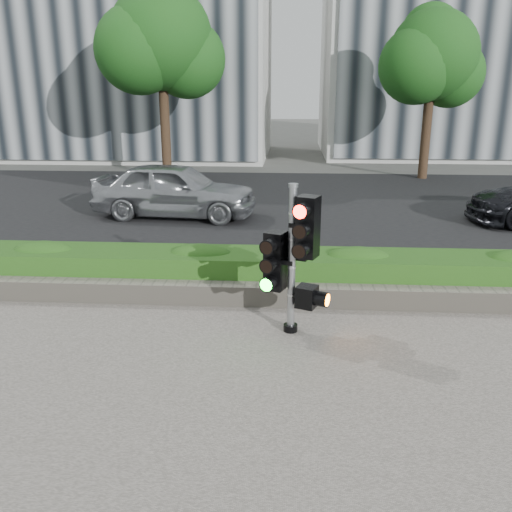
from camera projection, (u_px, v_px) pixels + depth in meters
name	position (u px, v px, depth m)	size (l,w,h in m)	color
ground	(261.00, 362.00, 7.05)	(120.00, 120.00, 0.00)	#51514C
sidewalk	(245.00, 500.00, 4.66)	(16.00, 11.00, 0.03)	#9E9389
road	(280.00, 205.00, 16.58)	(60.00, 13.00, 0.02)	black
curb	(271.00, 277.00, 10.03)	(60.00, 0.25, 0.12)	gray
stone_wall	(268.00, 295.00, 8.80)	(12.00, 0.32, 0.34)	gray
hedge	(270.00, 272.00, 9.37)	(12.00, 1.00, 0.68)	#44962E
building_left	(110.00, 4.00, 27.33)	(16.00, 9.00, 15.00)	#B7B7B2
building_right	(498.00, 37.00, 28.41)	(18.00, 10.00, 12.00)	#B7B7B2
tree_left	(161.00, 42.00, 19.72)	(4.61, 4.03, 7.34)	black
tree_right	(432.00, 59.00, 20.20)	(4.10, 3.58, 6.53)	black
traffic_signal	(295.00, 252.00, 7.54)	(0.80, 0.68, 2.16)	black
car_silver	(175.00, 190.00, 14.74)	(1.78, 4.42, 1.50)	#A4A6AB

